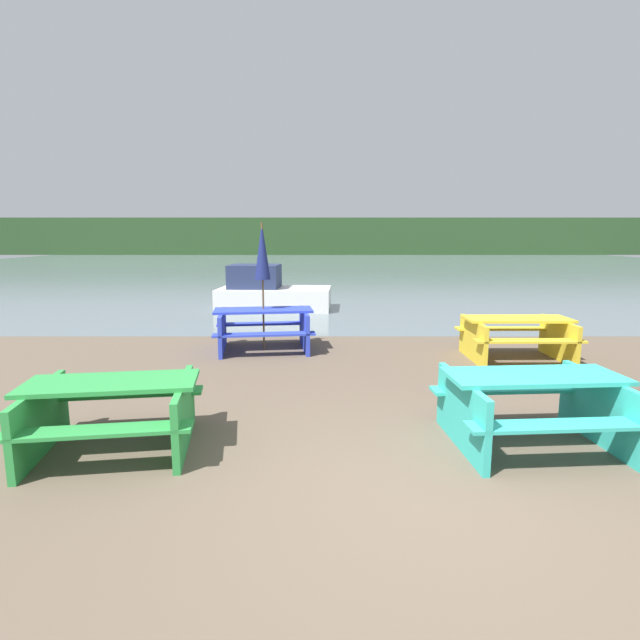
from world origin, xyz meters
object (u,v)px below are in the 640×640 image
at_px(picnic_table_green, 113,408).
at_px(umbrella_navy, 263,252).
at_px(boat, 271,293).
at_px(picnic_table_yellow, 517,334).
at_px(picnic_table_teal, 533,402).
at_px(picnic_table_blue, 264,325).

xyz_separation_m(picnic_table_green, umbrella_navy, (1.03, 4.47, 1.41)).
bearing_deg(picnic_table_green, boat, 86.40).
relative_size(umbrella_navy, boat, 0.71).
xyz_separation_m(picnic_table_green, picnic_table_yellow, (5.51, 3.71, 0.02)).
distance_m(picnic_table_teal, boat, 10.34).
height_order(picnic_table_green, boat, boat).
relative_size(picnic_table_green, umbrella_navy, 0.78).
xyz_separation_m(picnic_table_teal, picnic_table_blue, (-3.25, 4.36, 0.01)).
xyz_separation_m(picnic_table_blue, umbrella_navy, (0.00, 0.00, 1.38)).
xyz_separation_m(picnic_table_teal, boat, (-3.66, 9.67, 0.02)).
distance_m(picnic_table_green, picnic_table_yellow, 6.65).
height_order(umbrella_navy, boat, umbrella_navy).
distance_m(picnic_table_teal, picnic_table_blue, 5.44).
bearing_deg(picnic_table_teal, umbrella_navy, 126.76).
bearing_deg(picnic_table_green, picnic_table_teal, 1.57).
height_order(picnic_table_teal, boat, boat).
height_order(picnic_table_yellow, boat, boat).
bearing_deg(picnic_table_yellow, picnic_table_green, -146.06).
height_order(picnic_table_yellow, picnic_table_blue, picnic_table_blue).
height_order(picnic_table_teal, picnic_table_blue, picnic_table_blue).
relative_size(picnic_table_teal, picnic_table_blue, 0.93).
xyz_separation_m(picnic_table_teal, umbrella_navy, (-3.25, 4.36, 1.39)).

